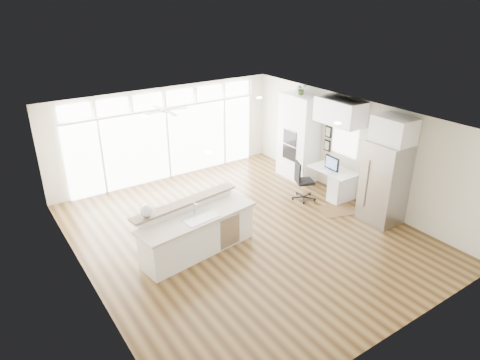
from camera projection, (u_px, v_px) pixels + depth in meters
floor at (244, 233)px, 9.97m from camera, size 7.00×8.00×0.02m
ceiling at (245, 121)px, 8.86m from camera, size 7.00×8.00×0.02m
wall_back at (166, 134)px, 12.43m from camera, size 7.00×0.04×2.70m
wall_front at (396, 271)px, 6.40m from camera, size 7.00×0.04×2.70m
wall_left at (83, 226)px, 7.62m from camera, size 0.04×8.00×2.70m
wall_right at (354, 149)px, 11.21m from camera, size 0.04×8.00×2.70m
glass_wall at (168, 144)px, 12.51m from camera, size 5.80×0.06×2.08m
transom_row at (164, 99)px, 11.96m from camera, size 5.90×0.06×0.40m
desk_window at (345, 139)px, 11.33m from camera, size 0.04×0.85×0.85m
ceiling_fan at (165, 107)px, 10.80m from camera, size 1.16×1.16×0.32m
recessed_lights at (239, 120)px, 9.02m from camera, size 3.40×3.00×0.02m
oven_cabinet at (299, 137)px, 12.44m from camera, size 0.64×1.20×2.50m
desk_nook at (332, 182)px, 11.64m from camera, size 0.72×1.30×0.76m
upper_cabinets at (340, 112)px, 10.85m from camera, size 0.64×1.30×0.64m
refrigerator at (384, 183)px, 10.13m from camera, size 0.76×0.90×2.00m
fridge_cabinet at (394, 130)px, 9.63m from camera, size 0.64×0.90×0.60m
framed_photos at (328, 139)px, 11.86m from camera, size 0.06×0.22×0.80m
kitchen_island at (198, 230)px, 9.05m from camera, size 2.79×1.37×1.06m
rug at (337, 210)px, 10.97m from camera, size 1.06×0.90×0.01m
office_chair at (305, 181)px, 11.34m from camera, size 0.72×0.70×1.08m
fishbowl at (146, 211)px, 8.47m from camera, size 0.31×0.31×0.25m
monitor at (332, 163)px, 11.36m from camera, size 0.11×0.51×0.42m
keyboard at (327, 171)px, 11.35m from camera, size 0.17×0.32×0.02m
potted_plant at (301, 90)px, 11.87m from camera, size 0.32×0.35×0.25m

